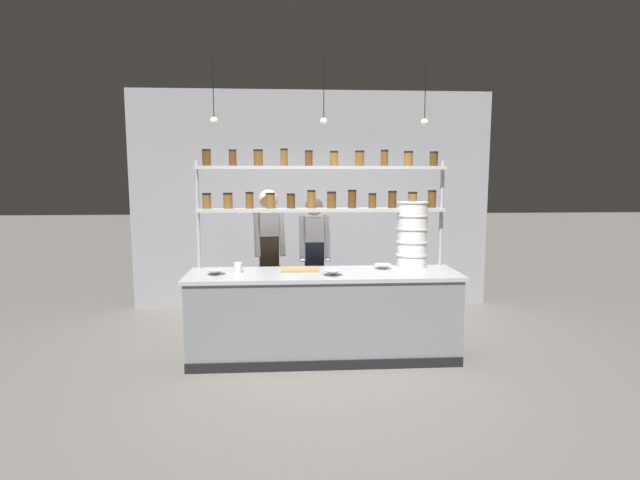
{
  "coord_description": "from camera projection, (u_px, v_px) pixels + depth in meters",
  "views": [
    {
      "loc": [
        -0.38,
        -5.11,
        1.93
      ],
      "look_at": [
        -0.02,
        0.2,
        1.24
      ],
      "focal_mm": 28.0,
      "sensor_mm": 36.0,
      "label": 1
    }
  ],
  "objects": [
    {
      "name": "ground_plane",
      "position": [
        324.0,
        357.0,
        5.33
      ],
      "size": [
        40.0,
        40.0,
        0.0
      ],
      "primitive_type": "plane",
      "color": "slate"
    },
    {
      "name": "back_wall",
      "position": [
        313.0,
        200.0,
        7.34
      ],
      "size": [
        5.24,
        0.12,
        3.14
      ],
      "primitive_type": "cube",
      "color": "#939399",
      "rests_on": "ground_plane"
    },
    {
      "name": "prep_counter",
      "position": [
        324.0,
        315.0,
        5.27
      ],
      "size": [
        2.84,
        0.76,
        0.92
      ],
      "color": "gray",
      "rests_on": "ground_plane"
    },
    {
      "name": "spice_shelf_unit",
      "position": [
        322.0,
        192.0,
        5.44
      ],
      "size": [
        2.73,
        0.28,
        2.21
      ],
      "color": "#ADAFB5",
      "rests_on": "ground_plane"
    },
    {
      "name": "chef_left",
      "position": [
        269.0,
        252.0,
        5.92
      ],
      "size": [
        0.39,
        0.32,
        1.77
      ],
      "rotation": [
        0.0,
        0.0,
        0.13
      ],
      "color": "black",
      "rests_on": "ground_plane"
    },
    {
      "name": "chef_center",
      "position": [
        314.0,
        257.0,
        5.9
      ],
      "size": [
        0.36,
        0.29,
        1.67
      ],
      "rotation": [
        0.0,
        0.0,
        0.02
      ],
      "color": "black",
      "rests_on": "ground_plane"
    },
    {
      "name": "container_stack",
      "position": [
        412.0,
        235.0,
        5.48
      ],
      "size": [
        0.34,
        0.34,
        0.72
      ],
      "color": "white",
      "rests_on": "prep_counter"
    },
    {
      "name": "cutting_board",
      "position": [
        300.0,
        269.0,
        5.32
      ],
      "size": [
        0.4,
        0.26,
        0.02
      ],
      "color": "#A88456",
      "rests_on": "prep_counter"
    },
    {
      "name": "prep_bowl_near_left",
      "position": [
        332.0,
        273.0,
        5.06
      ],
      "size": [
        0.2,
        0.2,
        0.06
      ],
      "color": "#B2B7BC",
      "rests_on": "prep_counter"
    },
    {
      "name": "prep_bowl_center_front",
      "position": [
        215.0,
        272.0,
        5.1
      ],
      "size": [
        0.19,
        0.19,
        0.05
      ],
      "color": "#B2B7BC",
      "rests_on": "prep_counter"
    },
    {
      "name": "prep_bowl_center_back",
      "position": [
        383.0,
        267.0,
        5.41
      ],
      "size": [
        0.18,
        0.18,
        0.05
      ],
      "color": "white",
      "rests_on": "prep_counter"
    },
    {
      "name": "serving_cup_front",
      "position": [
        238.0,
        268.0,
        5.21
      ],
      "size": [
        0.09,
        0.09,
        0.11
      ],
      "color": "silver",
      "rests_on": "prep_counter"
    },
    {
      "name": "pendant_light_row",
      "position": [
        322.0,
        118.0,
        5.01
      ],
      "size": [
        2.19,
        0.07,
        0.65
      ],
      "color": "black"
    }
  ]
}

